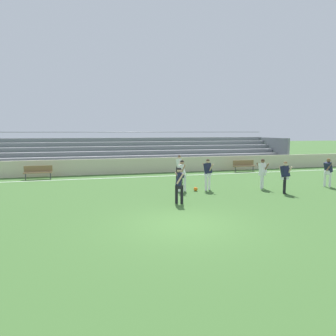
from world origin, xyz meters
TOP-DOWN VIEW (x-y plane):
  - ground_plane at (0.00, 0.00)m, footprint 160.00×160.00m
  - field_line_sideline at (0.00, 11.38)m, footprint 44.00×0.12m
  - sideline_wall at (0.00, 13.30)m, footprint 48.00×0.16m
  - bleacher_stand at (0.83, 16.85)m, footprint 27.66×5.26m
  - bench_far_left at (8.92, 12.15)m, footprint 1.80×0.40m
  - bench_far_right at (-6.34, 12.15)m, footprint 1.80×0.40m
  - player_dark_pressing_high at (3.16, 5.60)m, footprint 0.49×0.72m
  - player_white_deep_cover at (1.71, 5.63)m, footprint 0.49×0.60m
  - player_white_trailing_run at (2.53, 8.82)m, footprint 0.50×0.67m
  - player_dark_on_ball at (6.68, 3.78)m, footprint 0.45×0.60m
  - player_white_overlapping at (6.28, 5.25)m, footprint 0.46×0.65m
  - player_dark_wide_right at (10.25, 4.79)m, footprint 0.58×0.46m
  - player_dark_challenging at (0.76, 3.00)m, footprint 0.41×0.54m
  - soccer_ball at (2.45, 5.53)m, footprint 0.22×0.22m

SIDE VIEW (x-z plane):
  - ground_plane at x=0.00m, z-range 0.00..0.00m
  - field_line_sideline at x=0.00m, z-range 0.00..0.01m
  - soccer_ball at x=2.45m, z-range 0.00..0.22m
  - bench_far_left at x=8.92m, z-range 0.10..1.00m
  - bench_far_right at x=-6.34m, z-range 0.10..1.00m
  - sideline_wall at x=0.00m, z-range 0.00..1.17m
  - player_dark_challenging at x=0.76m, z-range 0.15..1.76m
  - player_dark_wide_right at x=10.25m, z-range 0.15..1.80m
  - player_dark_on_ball at x=6.68m, z-range 0.16..1.81m
  - player_white_overlapping at x=6.28m, z-range 0.16..1.83m
  - player_white_deep_cover at x=1.71m, z-range 0.16..1.84m
  - player_white_trailing_run at x=2.53m, z-range 0.16..1.85m
  - player_dark_pressing_high at x=3.16m, z-range 0.17..1.87m
  - bleacher_stand at x=0.83m, z-range -0.20..2.95m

